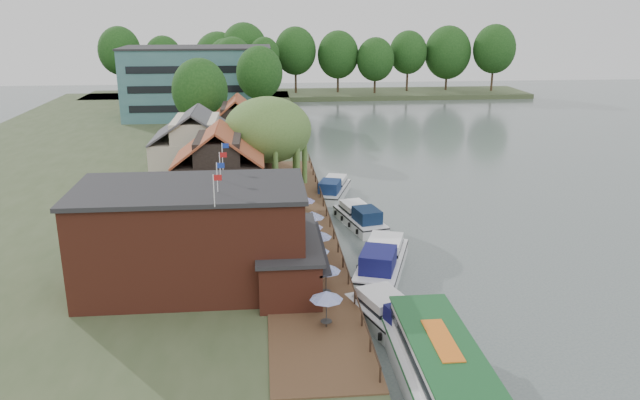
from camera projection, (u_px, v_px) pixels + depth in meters
name	position (u px, v px, depth m)	size (l,w,h in m)	color
ground	(415.00, 284.00, 46.38)	(260.00, 260.00, 0.00)	#4B5756
land_bank	(109.00, 170.00, 76.86)	(50.00, 140.00, 1.00)	#384728
quay_deck	(300.00, 228.00, 54.87)	(6.00, 50.00, 0.10)	#47301E
quay_rail	(329.00, 221.00, 55.45)	(0.20, 49.00, 1.00)	black
pub	(222.00, 236.00, 42.81)	(20.00, 11.00, 7.30)	maroon
hotel_block	(198.00, 82.00, 108.90)	(25.40, 12.40, 12.30)	#38666B
cottage_a	(220.00, 173.00, 56.81)	(8.60, 7.60, 8.50)	black
cottage_b	(197.00, 150.00, 66.06)	(9.60, 8.60, 8.50)	beige
cottage_c	(238.00, 133.00, 74.98)	(7.60, 7.60, 8.50)	black
willow	(268.00, 150.00, 61.69)	(8.60, 8.60, 10.43)	#476B2D
umbrella_0	(326.00, 309.00, 37.53)	(2.04, 2.04, 2.38)	navy
umbrella_1	(326.00, 280.00, 41.52)	(1.98, 1.98, 2.38)	navy
umbrella_2	(314.00, 260.00, 44.80)	(2.22, 2.22, 2.38)	#1B3995
umbrella_3	(317.00, 245.00, 47.63)	(2.24, 2.24, 2.38)	navy
umbrella_4	(310.00, 235.00, 49.70)	(2.03, 2.03, 2.38)	navy
umbrella_5	(312.00, 225.00, 52.06)	(2.04, 2.04, 2.38)	navy
umbrella_6	(303.00, 208.00, 56.42)	(2.26, 2.26, 2.38)	#1B1B96
cruiser_0	(395.00, 316.00, 38.98)	(3.23, 10.00, 2.43)	silver
cruiser_1	(382.00, 257.00, 47.87)	(3.47, 10.73, 2.64)	white
cruiser_2	(360.00, 215.00, 58.38)	(2.95, 9.14, 2.19)	white
cruiser_3	(333.00, 187.00, 67.46)	(2.96, 9.17, 2.19)	silver
tour_boat	(444.00, 374.00, 32.11)	(4.15, 14.74, 3.22)	silver
swan	(417.00, 353.00, 36.68)	(0.44, 0.44, 0.44)	white
bank_tree_0	(201.00, 107.00, 81.10)	(7.20, 7.20, 12.56)	#143811
bank_tree_1	(260.00, 93.00, 91.43)	(6.74, 6.74, 13.46)	#143811
bank_tree_2	(257.00, 90.00, 98.89)	(6.35, 6.35, 12.28)	#143811
bank_tree_3	(233.00, 73.00, 118.14)	(7.42, 7.42, 13.50)	#143811
bank_tree_4	(227.00, 71.00, 125.67)	(7.47, 7.47, 12.88)	#143811
bank_tree_5	(265.00, 68.00, 131.30)	(6.23, 6.23, 12.89)	#143811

